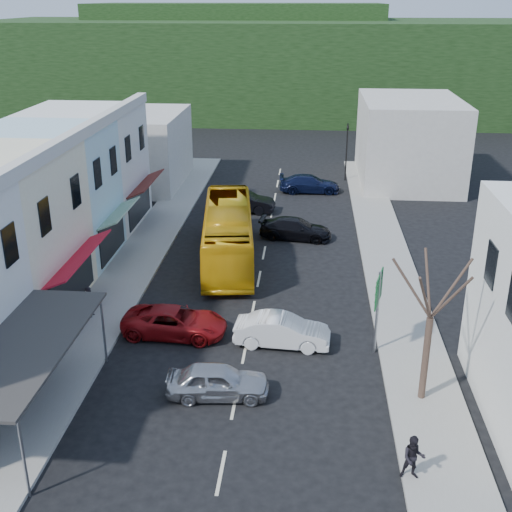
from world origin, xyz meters
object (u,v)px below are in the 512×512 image
(pedestrian_right, at_px, (414,456))
(traffic_signal, at_px, (346,152))
(car_white, at_px, (282,331))
(pedestrian_left, at_px, (90,300))
(direction_sign, at_px, (377,313))
(street_tree, at_px, (430,318))
(car_silver, at_px, (218,381))
(car_red, at_px, (175,321))
(bus, at_px, (228,235))

(pedestrian_right, bearing_deg, traffic_signal, 91.69)
(car_white, bearing_deg, pedestrian_right, -147.49)
(pedestrian_left, xyz_separation_m, pedestrian_right, (14.18, -10.35, 0.00))
(direction_sign, xyz_separation_m, street_tree, (1.53, -3.57, 1.68))
(car_silver, relative_size, car_white, 1.00)
(direction_sign, bearing_deg, car_red, -171.03)
(car_white, relative_size, car_red, 0.96)
(car_white, distance_m, car_red, 5.08)
(car_silver, distance_m, pedestrian_left, 9.40)
(pedestrian_left, height_order, direction_sign, direction_sign)
(car_silver, distance_m, direction_sign, 7.73)
(bus, distance_m, traffic_signal, 20.45)
(pedestrian_left, relative_size, street_tree, 0.23)
(car_silver, distance_m, car_white, 4.89)
(car_silver, bearing_deg, pedestrian_left, 45.28)
(bus, bearing_deg, car_white, -76.55)
(car_silver, xyz_separation_m, traffic_signal, (6.52, 33.26, 1.75))
(car_red, bearing_deg, pedestrian_right, -129.56)
(street_tree, bearing_deg, car_white, 145.69)
(car_red, xyz_separation_m, traffic_signal, (9.22, 28.46, 1.75))
(car_silver, bearing_deg, traffic_signal, -15.53)
(pedestrian_left, bearing_deg, car_silver, -124.91)
(direction_sign, bearing_deg, pedestrian_left, -174.61)
(bus, height_order, direction_sign, direction_sign)
(car_silver, xyz_separation_m, direction_sign, (6.52, 3.96, 1.26))
(pedestrian_right, xyz_separation_m, traffic_signal, (-0.50, 37.54, 1.45))
(bus, bearing_deg, car_red, -104.61)
(bus, relative_size, traffic_signal, 2.36)
(direction_sign, relative_size, traffic_signal, 0.80)
(pedestrian_left, distance_m, traffic_signal, 30.47)
(traffic_signal, bearing_deg, car_red, 58.18)
(direction_sign, bearing_deg, bus, 141.22)
(bus, xyz_separation_m, street_tree, (9.43, -14.02, 2.10))
(bus, height_order, car_red, bus)
(car_white, distance_m, pedestrian_right, 9.75)
(car_white, relative_size, street_tree, 0.60)
(pedestrian_right, distance_m, traffic_signal, 37.57)
(pedestrian_left, bearing_deg, car_white, -95.31)
(car_silver, xyz_separation_m, street_tree, (8.05, 0.40, 2.95))
(bus, distance_m, car_red, 9.74)
(car_silver, bearing_deg, car_white, -33.29)
(car_white, height_order, traffic_signal, traffic_signal)
(direction_sign, relative_size, street_tree, 0.54)
(pedestrian_right, bearing_deg, car_red, 137.87)
(car_silver, xyz_separation_m, car_red, (-2.70, 4.80, 0.00))
(direction_sign, bearing_deg, car_silver, -134.53)
(car_silver, xyz_separation_m, pedestrian_left, (-7.17, 6.07, 0.30))
(direction_sign, bearing_deg, car_white, -170.17)
(car_red, bearing_deg, street_tree, -108.78)
(direction_sign, height_order, traffic_signal, traffic_signal)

